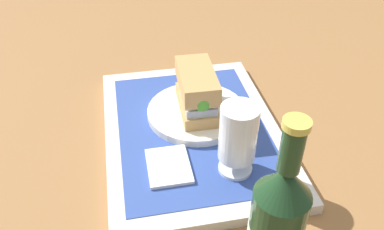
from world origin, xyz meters
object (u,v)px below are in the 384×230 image
at_px(sandwich, 197,92).
at_px(beer_bottle, 276,230).
at_px(plate, 197,112).
at_px(beer_glass, 238,137).

height_order(sandwich, beer_bottle, beer_bottle).
bearing_deg(plate, beer_glass, 11.74).
xyz_separation_m(sandwich, beer_glass, (0.15, 0.03, 0.01)).
xyz_separation_m(plate, beer_bottle, (0.34, 0.02, 0.08)).
distance_m(beer_glass, beer_bottle, 0.19).
relative_size(beer_glass, beer_bottle, 0.47).
bearing_deg(plate, sandwich, -1.65).
relative_size(sandwich, beer_bottle, 0.51).
relative_size(plate, sandwich, 1.41).
bearing_deg(plate, beer_bottle, 3.94).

